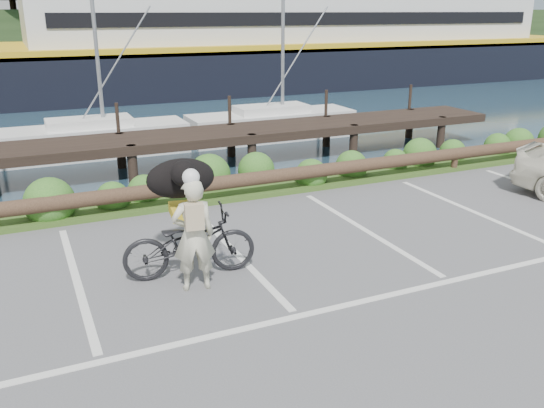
{
  "coord_description": "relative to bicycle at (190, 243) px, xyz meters",
  "views": [
    {
      "loc": [
        -3.13,
        -6.53,
        3.93
      ],
      "look_at": [
        0.3,
        1.11,
        1.1
      ],
      "focal_mm": 38.0,
      "sensor_mm": 36.0,
      "label": 1
    }
  ],
  "objects": [
    {
      "name": "ground",
      "position": [
        0.94,
        -1.44,
        -0.54
      ],
      "size": [
        72.0,
        72.0,
        0.0
      ],
      "primitive_type": "plane",
      "color": "#535355"
    },
    {
      "name": "harbor_backdrop",
      "position": [
        1.33,
        77.02,
        -0.54
      ],
      "size": [
        170.0,
        160.0,
        30.0
      ],
      "color": "#1A2F3E",
      "rests_on": "ground"
    },
    {
      "name": "vegetation_strip",
      "position": [
        0.94,
        3.86,
        -0.49
      ],
      "size": [
        34.0,
        1.6,
        0.1
      ],
      "primitive_type": "cube",
      "color": "#3D5B21",
      "rests_on": "ground"
    },
    {
      "name": "log_rail",
      "position": [
        0.94,
        3.16,
        -0.54
      ],
      "size": [
        32.0,
        0.3,
        0.6
      ],
      "primitive_type": null,
      "color": "#443021",
      "rests_on": "ground"
    },
    {
      "name": "bicycle",
      "position": [
        0.0,
        0.0,
        0.0
      ],
      "size": [
        2.11,
        0.98,
        1.07
      ],
      "primitive_type": "imported",
      "rotation": [
        0.0,
        0.0,
        1.44
      ],
      "color": "black",
      "rests_on": "ground"
    },
    {
      "name": "cyclist",
      "position": [
        -0.06,
        -0.47,
        0.31
      ],
      "size": [
        0.67,
        0.49,
        1.7
      ],
      "primitive_type": "imported",
      "rotation": [
        0.0,
        0.0,
        3.01
      ],
      "color": "beige",
      "rests_on": "ground"
    },
    {
      "name": "dog",
      "position": [
        0.09,
        0.65,
        0.86
      ],
      "size": [
        0.69,
        1.17,
        0.64
      ],
      "primitive_type": "ellipsoid",
      "rotation": [
        0.0,
        0.0,
        1.44
      ],
      "color": "black",
      "rests_on": "bicycle"
    }
  ]
}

